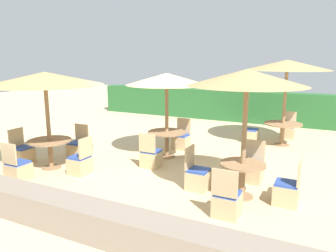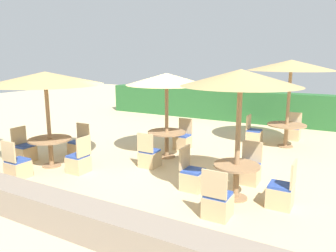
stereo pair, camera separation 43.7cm
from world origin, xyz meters
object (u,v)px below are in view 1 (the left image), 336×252
(round_table_front_right, at_px, (242,172))
(patio_chair_front_right_east, at_px, (287,191))
(patio_chair_back_right_west, at_px, (250,134))
(parasol_back_right, at_px, (287,65))
(patio_chair_front_left_south, at_px, (18,170))
(parasol_center, at_px, (167,79))
(patio_chair_center_north, at_px, (181,140))
(patio_chair_front_left_north, at_px, (78,148))
(round_table_back_right, at_px, (283,127))
(patio_chair_front_right_west, at_px, (198,177))
(patio_chair_front_right_north, at_px, (252,170))
(patio_chair_front_left_east, at_px, (80,163))
(parasol_front_left, at_px, (45,79))
(patio_chair_center_south, at_px, (151,157))
(patio_chair_front_right_south, at_px, (227,202))
(patio_chair_front_left_west, at_px, (22,153))
(round_table_center, at_px, (167,137))
(parasol_front_right, at_px, (247,78))
(patio_chair_back_right_north, at_px, (288,131))
(round_table_front_left, at_px, (50,146))

(round_table_front_right, xyz_separation_m, patio_chair_front_right_east, (0.87, 0.06, -0.27))
(patio_chair_back_right_west, bearing_deg, parasol_back_right, 91.35)
(patio_chair_front_left_south, bearing_deg, parasol_back_right, 49.95)
(patio_chair_back_right_west, bearing_deg, parasol_center, -32.08)
(patio_chair_center_north, distance_m, patio_chair_front_left_north, 3.13)
(round_table_back_right, relative_size, patio_chair_front_right_west, 1.28)
(patio_chair_back_right_west, relative_size, patio_chair_front_right_east, 1.00)
(patio_chair_front_right_north, bearing_deg, patio_chair_front_right_east, 133.66)
(parasol_center, bearing_deg, patio_chair_front_left_east, -120.25)
(parasol_front_left, bearing_deg, patio_chair_front_right_east, 4.65)
(patio_chair_center_south, xyz_separation_m, patio_chair_front_right_north, (2.58, 0.16, 0.00))
(patio_chair_front_right_south, relative_size, patio_chair_front_left_north, 1.00)
(patio_chair_center_south, height_order, patio_chair_front_left_east, same)
(round_table_back_right, relative_size, patio_chair_front_left_north, 1.28)
(patio_chair_back_right_west, bearing_deg, round_table_back_right, 91.35)
(patio_chair_front_right_north, distance_m, patio_chair_front_left_west, 6.02)
(patio_chair_front_right_west, distance_m, patio_chair_front_left_north, 3.95)
(patio_chair_center_north, xyz_separation_m, patio_chair_center_south, (0.02, -1.97, 0.00))
(patio_chair_front_right_north, xyz_separation_m, patio_chair_front_left_south, (-4.86, -2.37, 0.00))
(parasol_front_left, bearing_deg, patio_chair_center_south, 28.39)
(patio_chair_back_right_west, height_order, patio_chair_front_right_west, same)
(round_table_center, height_order, parasol_front_left, parasol_front_left)
(parasol_front_right, bearing_deg, parasol_center, 145.72)
(patio_chair_front_right_west, bearing_deg, patio_chair_front_right_north, 135.43)
(patio_chair_center_south, bearing_deg, round_table_back_right, 53.95)
(parasol_center, xyz_separation_m, patio_chair_center_south, (0.02, -0.96, -1.95))
(round_table_center, distance_m, patio_chair_front_left_south, 3.91)
(patio_chair_center_south, relative_size, patio_chair_back_right_north, 1.00)
(round_table_center, bearing_deg, patio_chair_front_left_east, -120.25)
(patio_chair_center_north, height_order, patio_chair_center_south, same)
(patio_chair_front_right_east, xyz_separation_m, patio_chair_front_right_west, (-1.83, -0.06, 0.00))
(patio_chair_front_right_west, bearing_deg, patio_chair_front_left_north, -99.09)
(patio_chair_back_right_west, distance_m, patio_chair_front_left_west, 7.08)
(patio_chair_center_north, bearing_deg, patio_chair_front_left_north, 43.69)
(patio_chair_center_north, bearing_deg, parasol_center, 89.88)
(round_table_back_right, xyz_separation_m, parasol_front_right, (-0.17, -4.59, 1.82))
(round_table_back_right, height_order, parasol_front_right, parasol_front_right)
(patio_chair_front_left_north, xyz_separation_m, patio_chair_front_left_west, (-0.99, -1.07, 0.00))
(parasol_front_right, xyz_separation_m, patio_chair_front_left_east, (-3.87, -0.41, -2.15))
(patio_chair_back_right_north, distance_m, patio_chair_front_left_south, 8.71)
(patio_chair_front_right_east, xyz_separation_m, patio_chair_front_left_east, (-4.75, -0.46, 0.00))
(round_table_front_left, bearing_deg, patio_chair_back_right_north, 50.25)
(parasol_front_left, bearing_deg, patio_chair_front_left_north, 90.85)
(patio_chair_front_left_north, bearing_deg, patio_chair_back_right_west, -135.48)
(parasol_front_right, bearing_deg, parasol_back_right, 87.91)
(patio_chair_back_right_west, xyz_separation_m, patio_chair_front_left_north, (-4.01, -3.94, 0.00))
(patio_chair_back_right_west, xyz_separation_m, patio_chair_front_right_west, (-0.11, -4.57, 0.00))
(patio_chair_back_right_north, relative_size, patio_chair_front_left_west, 1.00)
(patio_chair_back_right_north, distance_m, round_table_front_right, 5.69)
(parasol_center, relative_size, round_table_center, 2.22)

